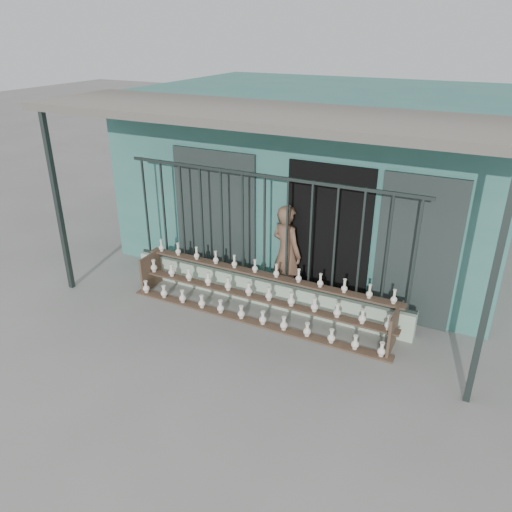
% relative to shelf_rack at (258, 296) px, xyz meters
% --- Properties ---
extents(ground, '(60.00, 60.00, 0.00)m').
position_rel_shelf_rack_xyz_m(ground, '(-0.10, -0.89, -0.36)').
color(ground, slate).
extents(workshop_building, '(7.40, 6.60, 3.21)m').
position_rel_shelf_rack_xyz_m(workshop_building, '(-0.09, 3.34, 1.26)').
color(workshop_building, '#346E66').
rests_on(workshop_building, ground).
extents(parapet_wall, '(5.00, 0.20, 0.45)m').
position_rel_shelf_rack_xyz_m(parapet_wall, '(-0.10, 0.41, -0.14)').
color(parapet_wall, '#AECBAF').
rests_on(parapet_wall, ground).
extents(security_fence, '(5.00, 0.04, 1.80)m').
position_rel_shelf_rack_xyz_m(security_fence, '(-0.10, 0.41, 0.99)').
color(security_fence, '#283330').
rests_on(security_fence, parapet_wall).
extents(shelf_rack, '(4.50, 0.68, 0.85)m').
position_rel_shelf_rack_xyz_m(shelf_rack, '(0.00, 0.00, 0.00)').
color(shelf_rack, brown).
rests_on(shelf_rack, ground).
extents(elderly_woman, '(0.73, 0.62, 1.68)m').
position_rel_shelf_rack_xyz_m(elderly_woman, '(0.15, 0.76, 0.48)').
color(elderly_woman, brown).
rests_on(elderly_woman, ground).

